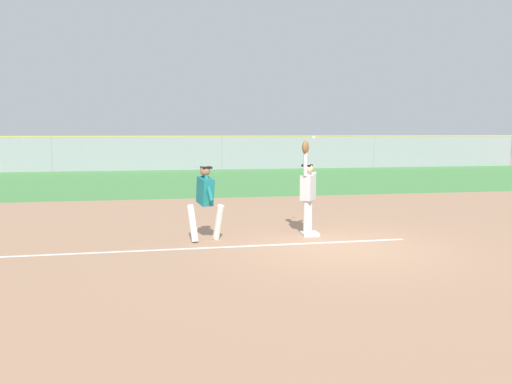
{
  "coord_description": "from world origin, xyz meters",
  "views": [
    {
      "loc": [
        -3.68,
        -10.19,
        2.47
      ],
      "look_at": [
        -1.57,
        1.56,
        1.05
      ],
      "focal_mm": 35.34,
      "sensor_mm": 36.0,
      "label": 1
    }
  ],
  "objects": [
    {
      "name": "ground_plane",
      "position": [
        0.0,
        0.0,
        0.0
      ],
      "size": [
        72.86,
        72.86,
        0.0
      ],
      "primitive_type": "plane",
      "color": "tan"
    },
    {
      "name": "outfield_grass",
      "position": [
        0.0,
        15.89,
        0.01
      ],
      "size": [
        42.81,
        14.52,
        0.01
      ],
      "primitive_type": "cube",
      "color": "#4C8C47",
      "rests_on": "ground_plane"
    },
    {
      "name": "chalk_foul_line",
      "position": [
        -4.31,
        0.39,
        0.0
      ],
      "size": [
        12.0,
        0.3,
        0.01
      ],
      "primitive_type": "cube",
      "rotation": [
        0.0,
        0.0,
        0.02
      ],
      "color": "white",
      "rests_on": "ground_plane"
    },
    {
      "name": "first_base",
      "position": [
        -0.31,
        1.29,
        0.04
      ],
      "size": [
        0.38,
        0.38,
        0.08
      ],
      "primitive_type": "cube",
      "rotation": [
        0.0,
        0.0,
        -0.0
      ],
      "color": "white",
      "rests_on": "ground_plane"
    },
    {
      "name": "fielder",
      "position": [
        -0.34,
        1.4,
        1.12
      ],
      "size": [
        0.6,
        0.8,
        2.28
      ],
      "rotation": [
        0.0,
        0.0,
        2.53
      ],
      "color": "silver",
      "rests_on": "ground_plane"
    },
    {
      "name": "runner",
      "position": [
        -2.82,
        1.1,
        1.0
      ],
      "size": [
        0.85,
        0.83,
        1.72
      ],
      "rotation": [
        0.0,
        0.0,
        0.3
      ],
      "color": "white",
      "rests_on": "ground_plane"
    },
    {
      "name": "baseball",
      "position": [
        -0.21,
        1.42,
        2.34
      ],
      "size": [
        0.07,
        0.07,
        0.07
      ],
      "primitive_type": "sphere",
      "color": "white"
    },
    {
      "name": "outfield_fence",
      "position": [
        0.0,
        23.15,
        1.12
      ],
      "size": [
        42.89,
        0.08,
        2.23
      ],
      "color": "#93999E",
      "rests_on": "ground_plane"
    },
    {
      "name": "parked_car_white",
      "position": [
        -10.72,
        26.09,
        0.67
      ],
      "size": [
        4.59,
        2.5,
        1.25
      ],
      "rotation": [
        0.0,
        0.0,
        0.11
      ],
      "color": "white",
      "rests_on": "ground_plane"
    },
    {
      "name": "parked_car_silver",
      "position": [
        -5.09,
        26.12,
        0.67
      ],
      "size": [
        4.49,
        2.3,
        1.25
      ],
      "rotation": [
        0.0,
        0.0,
        0.05
      ],
      "color": "#B7B7BC",
      "rests_on": "ground_plane"
    },
    {
      "name": "parked_car_tan",
      "position": [
        0.65,
        26.78,
        0.67
      ],
      "size": [
        4.58,
        2.48,
        1.25
      ],
      "rotation": [
        0.0,
        0.0,
        0.11
      ],
      "color": "tan",
      "rests_on": "ground_plane"
    },
    {
      "name": "parked_car_black",
      "position": [
        6.63,
        26.6,
        0.67
      ],
      "size": [
        4.43,
        2.17,
        1.25
      ],
      "rotation": [
        0.0,
        0.0,
        0.01
      ],
      "color": "black",
      "rests_on": "ground_plane"
    },
    {
      "name": "parked_car_red",
      "position": [
        12.72,
        26.82,
        0.67
      ],
      "size": [
        4.44,
        2.2,
        1.25
      ],
      "rotation": [
        0.0,
        0.0,
        0.02
      ],
      "color": "#B21E1E",
      "rests_on": "ground_plane"
    }
  ]
}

